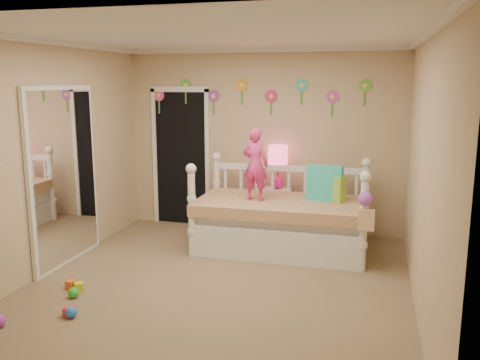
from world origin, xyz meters
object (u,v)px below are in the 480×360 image
(child, at_px, (255,164))
(nightstand, at_px, (277,211))
(daybed, at_px, (282,205))
(table_lamp, at_px, (278,160))

(child, distance_m, nightstand, 1.11)
(child, relative_size, nightstand, 1.40)
(daybed, relative_size, nightstand, 3.31)
(child, height_order, nightstand, child)
(daybed, distance_m, child, 0.63)
(daybed, xyz_separation_m, nightstand, (-0.18, 0.69, -0.26))
(child, height_order, table_lamp, child)
(daybed, distance_m, table_lamp, 0.85)
(child, xyz_separation_m, table_lamp, (0.15, 0.76, -0.05))
(child, bearing_deg, table_lamp, -91.64)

